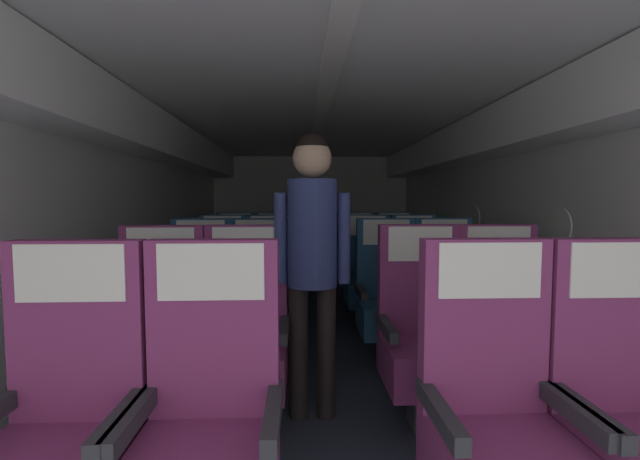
{
  "coord_description": "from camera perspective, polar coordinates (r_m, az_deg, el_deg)",
  "views": [
    {
      "loc": [
        -0.18,
        0.06,
        1.25
      ],
      "look_at": [
        0.03,
        4.76,
        0.93
      ],
      "focal_mm": 23.74,
      "sensor_mm": 36.0,
      "label": 1
    }
  ],
  "objects": [
    {
      "name": "seat_c_left_aisle",
      "position": [
        3.35,
        -8.23,
        -9.54
      ],
      "size": [
        0.49,
        0.48,
        1.12
      ],
      "color": "#38383D",
      "rests_on": "ground"
    },
    {
      "name": "seat_e_right_aisle",
      "position": [
        5.28,
        10.1,
        -4.62
      ],
      "size": [
        0.49,
        0.48,
        1.12
      ],
      "color": "#38383D",
      "rests_on": "ground"
    },
    {
      "name": "seat_c_left_window",
      "position": [
        3.41,
        -15.97,
        -9.42
      ],
      "size": [
        0.49,
        0.48,
        1.12
      ],
      "color": "#38383D",
      "rests_on": "ground"
    },
    {
      "name": "seat_b_right_aisle",
      "position": [
        2.69,
        23.51,
        -13.2
      ],
      "size": [
        0.49,
        0.48,
        1.12
      ],
      "color": "#38383D",
      "rests_on": "ground"
    },
    {
      "name": "ground",
      "position": [
        3.95,
        0.15,
        -14.75
      ],
      "size": [
        3.69,
        7.98,
        0.02
      ],
      "primitive_type": "cube",
      "color": "#2D3342"
    },
    {
      "name": "seat_a_left_window",
      "position": [
        1.77,
        -31.49,
        -22.69
      ],
      "size": [
        0.49,
        0.48,
        1.12
      ],
      "color": "#38383D",
      "rests_on": "ground"
    },
    {
      "name": "flight_attendant",
      "position": [
        2.4,
        -1.04,
        -1.95
      ],
      "size": [
        0.43,
        0.28,
        1.63
      ],
      "rotation": [
        0.0,
        0.0,
        0.32
      ],
      "color": "black",
      "rests_on": "ground"
    },
    {
      "name": "seat_d_right_window",
      "position": [
        4.28,
        6.54,
        -6.58
      ],
      "size": [
        0.49,
        0.48,
        1.12
      ],
      "color": "#38383D",
      "rests_on": "ground"
    },
    {
      "name": "seat_a_left_aisle",
      "position": [
        1.62,
        -14.86,
        -24.91
      ],
      "size": [
        0.49,
        0.48,
        1.12
      ],
      "color": "#38383D",
      "rests_on": "ground"
    },
    {
      "name": "seat_b_left_window",
      "position": [
        2.54,
        -21.03,
        -14.17
      ],
      "size": [
        0.49,
        0.48,
        1.12
      ],
      "color": "#38383D",
      "rests_on": "ground"
    },
    {
      "name": "seat_c_right_aisle",
      "position": [
        3.53,
        16.75,
        -8.99
      ],
      "size": [
        0.49,
        0.48,
        1.12
      ],
      "color": "#38383D",
      "rests_on": "ground"
    },
    {
      "name": "seat_a_right_aisle",
      "position": [
        1.94,
        36.56,
        -20.5
      ],
      "size": [
        0.49,
        0.48,
        1.12
      ],
      "color": "#38383D",
      "rests_on": "ground"
    },
    {
      "name": "seat_d_right_aisle",
      "position": [
        4.37,
        12.77,
        -6.43
      ],
      "size": [
        0.49,
        0.48,
        1.12
      ],
      "color": "#38383D",
      "rests_on": "ground"
    },
    {
      "name": "fuselage_shell",
      "position": [
        4.01,
        -0.02,
        7.93
      ],
      "size": [
        3.57,
        7.63,
        2.1
      ],
      "color": "silver",
      "rests_on": "ground"
    },
    {
      "name": "seat_e_left_window",
      "position": [
        5.2,
        -11.39,
        -4.77
      ],
      "size": [
        0.49,
        0.48,
        1.12
      ],
      "color": "#38383D",
      "rests_on": "ground"
    },
    {
      "name": "seat_c_right_window",
      "position": [
        3.4,
        9.14,
        -9.35
      ],
      "size": [
        0.49,
        0.48,
        1.12
      ],
      "color": "#38383D",
      "rests_on": "ground"
    },
    {
      "name": "seat_b_right_window",
      "position": [
        2.54,
        13.74,
        -14.06
      ],
      "size": [
        0.49,
        0.48,
        1.12
      ],
      "color": "#38383D",
      "rests_on": "ground"
    },
    {
      "name": "seat_b_left_aisle",
      "position": [
        2.46,
        -10.15,
        -14.6
      ],
      "size": [
        0.49,
        0.48,
        1.12
      ],
      "color": "#38383D",
      "rests_on": "ground"
    },
    {
      "name": "seat_a_right_window",
      "position": [
        1.71,
        22.81,
        -23.37
      ],
      "size": [
        0.49,
        0.48,
        1.12
      ],
      "color": "#38383D",
      "rests_on": "ground"
    },
    {
      "name": "seat_e_left_aisle",
      "position": [
        5.15,
        -6.25,
        -4.8
      ],
      "size": [
        0.49,
        0.48,
        1.12
      ],
      "color": "#38383D",
      "rests_on": "ground"
    },
    {
      "name": "seat_d_left_window",
      "position": [
        4.31,
        -13.14,
        -6.58
      ],
      "size": [
        0.49,
        0.48,
        1.12
      ],
      "color": "#38383D",
      "rests_on": "ground"
    },
    {
      "name": "seat_e_right_window",
      "position": [
        5.19,
        5.02,
        -4.72
      ],
      "size": [
        0.49,
        0.48,
        1.12
      ],
      "color": "#38383D",
      "rests_on": "ground"
    },
    {
      "name": "seat_d_left_aisle",
      "position": [
        4.25,
        -6.91,
        -6.66
      ],
      "size": [
        0.49,
        0.48,
        1.12
      ],
      "color": "#38383D",
      "rests_on": "ground"
    }
  ]
}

